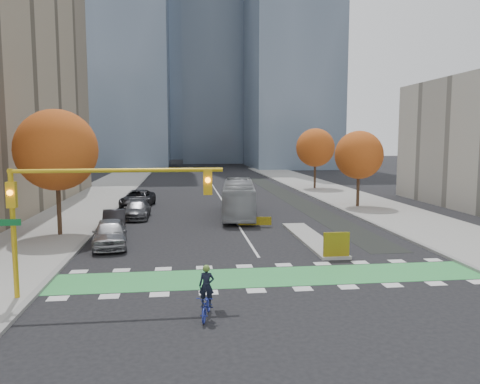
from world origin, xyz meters
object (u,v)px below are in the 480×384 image
object	(u,v)px
tree_east_far	(315,148)
bus	(239,198)
cyclist	(207,300)
parked_car_b	(114,221)
hazard_board	(336,244)
tree_west	(56,150)
tree_east_near	(359,155)
parked_car_d	(138,199)
parked_car_c	(137,210)
traffic_signal_west	(81,198)
parked_car_a	(110,233)

from	to	relation	value
tree_east_far	bus	xyz separation A→B (m)	(-11.97, -19.32, -3.77)
cyclist	parked_car_b	size ratio (longest dim) A/B	0.45
hazard_board	tree_west	world-z (taller)	tree_west
tree_west	parked_car_b	xyz separation A→B (m)	(3.24, 1.58, -4.91)
tree_east_far	cyclist	bearing A→B (deg)	-110.90
tree_east_near	tree_east_far	size ratio (longest dim) A/B	0.92
bus	tree_east_far	bearing A→B (deg)	64.69
tree_east_near	parked_car_b	xyz separation A→B (m)	(-20.76, -8.42, -4.16)
parked_car_d	bus	bearing A→B (deg)	-29.30
tree_west	hazard_board	bearing A→B (deg)	-25.99
tree_east_far	parked_car_b	distance (m)	32.69
tree_east_near	parked_car_c	bearing A→B (deg)	-170.16
hazard_board	traffic_signal_west	distance (m)	13.23
parked_car_b	cyclist	bearing A→B (deg)	-78.04
tree_east_near	hazard_board	bearing A→B (deg)	-114.20
tree_west	cyclist	bearing A→B (deg)	-59.82
tree_west	traffic_signal_west	xyz separation A→B (m)	(4.07, -12.51, -1.58)
cyclist	parked_car_a	size ratio (longest dim) A/B	0.40
cyclist	parked_car_d	bearing A→B (deg)	111.56
traffic_signal_west	parked_car_a	xyz separation A→B (m)	(-0.36, 9.10, -3.22)
cyclist	parked_car_a	bearing A→B (deg)	124.88
parked_car_b	tree_west	bearing A→B (deg)	-160.35
traffic_signal_west	parked_car_b	distance (m)	14.51
tree_east_far	parked_car_c	world-z (taller)	tree_east_far
tree_west	parked_car_d	bearing A→B (deg)	73.76
bus	parked_car_b	size ratio (longest dim) A/B	2.46
hazard_board	tree_east_far	size ratio (longest dim) A/B	0.18
parked_car_b	parked_car_c	xyz separation A→B (m)	(1.07, 5.00, -0.01)
parked_car_b	parked_car_c	world-z (taller)	parked_car_b
cyclist	bus	distance (m)	22.14
hazard_board	traffic_signal_west	bearing A→B (deg)	-158.45
cyclist	bus	bearing A→B (deg)	91.68
hazard_board	tree_east_near	size ratio (longest dim) A/B	0.20
tree_east_far	parked_car_b	world-z (taller)	tree_east_far
tree_east_far	hazard_board	bearing A→B (deg)	-104.12
tree_west	traffic_signal_west	distance (m)	13.25
tree_east_near	parked_car_a	xyz separation A→B (m)	(-20.29, -13.42, -4.05)
traffic_signal_west	cyclist	xyz separation A→B (m)	(4.73, -2.62, -3.39)
tree_east_far	parked_car_c	distance (m)	28.38
bus	traffic_signal_west	bearing A→B (deg)	-107.30
cyclist	parked_car_a	xyz separation A→B (m)	(-5.09, 11.71, 0.17)
tree_west	parked_car_a	distance (m)	6.96
cyclist	parked_car_b	bearing A→B (deg)	119.79
tree_west	parked_car_a	world-z (taller)	tree_west
bus	tree_east_near	bearing A→B (deg)	22.61
tree_east_far	parked_car_d	xyz separation A→B (m)	(-20.74, -13.07, -4.46)
parked_car_a	tree_west	bearing A→B (deg)	130.42
traffic_signal_west	parked_car_c	bearing A→B (deg)	89.29
parked_car_b	tree_east_near	bearing A→B (deg)	15.62
hazard_board	parked_car_b	distance (m)	15.84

